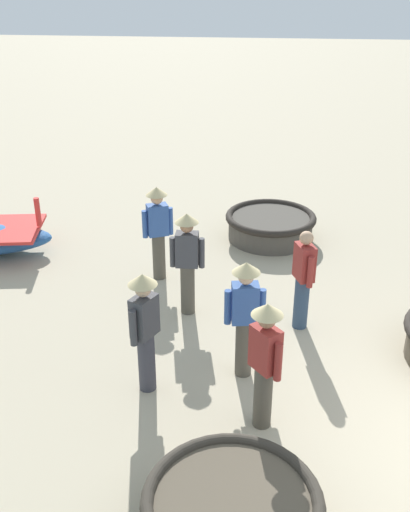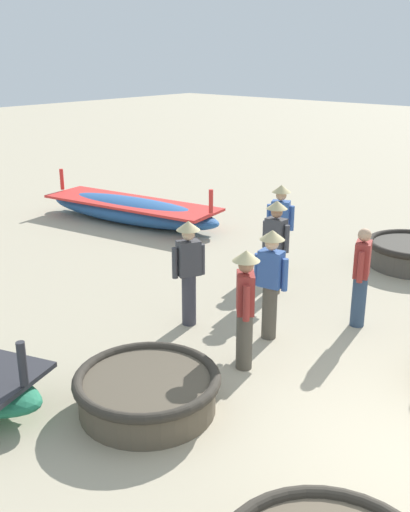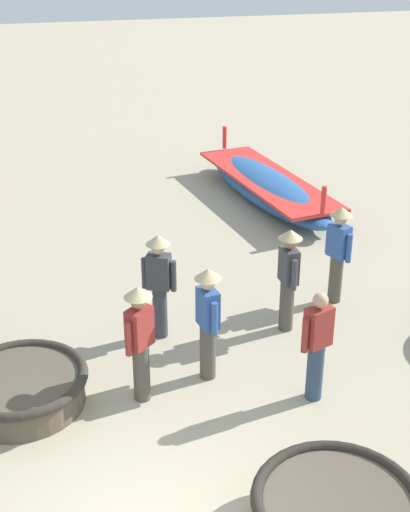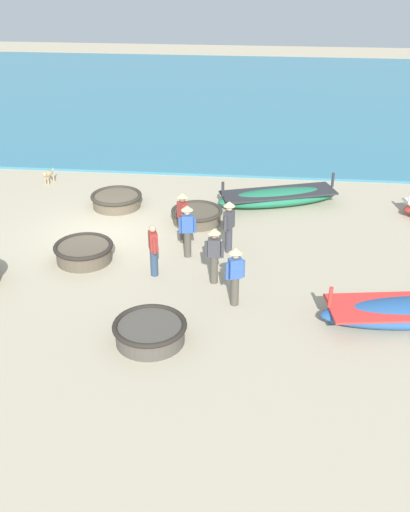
# 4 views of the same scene
# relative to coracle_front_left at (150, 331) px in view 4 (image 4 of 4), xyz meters

# --- Properties ---
(ground_plane) EXTENTS (80.00, 80.00, 0.00)m
(ground_plane) POSITION_rel_coracle_front_left_xyz_m (-5.57, -2.61, -0.28)
(ground_plane) COLOR tan
(sea) EXTENTS (28.00, 52.00, 0.10)m
(sea) POSITION_rel_coracle_front_left_xyz_m (-25.38, 1.39, -0.23)
(sea) COLOR teal
(sea) RESTS_ON ground
(coracle_front_left) EXTENTS (1.78, 1.78, 0.52)m
(coracle_front_left) POSITION_rel_coracle_front_left_xyz_m (0.00, 0.00, 0.00)
(coracle_front_left) COLOR #4C473F
(coracle_front_left) RESTS_ON ground
(coracle_nearest) EXTENTS (1.83, 1.83, 0.49)m
(coracle_nearest) POSITION_rel_coracle_front_left_xyz_m (-7.94, -2.71, -0.02)
(coracle_nearest) COLOR brown
(coracle_nearest) RESTS_ON ground
(coracle_far_right) EXTENTS (1.77, 1.77, 0.54)m
(coracle_far_right) POSITION_rel_coracle_front_left_xyz_m (-3.83, -2.72, 0.01)
(coracle_far_right) COLOR brown
(coracle_far_right) RESTS_ON ground
(coracle_weathered) EXTENTS (1.75, 1.75, 0.48)m
(coracle_weathered) POSITION_rel_coracle_front_left_xyz_m (-6.91, 0.31, -0.02)
(coracle_weathered) COLOR brown
(coracle_weathered) RESTS_ON ground
(long_boat_ochre_hull) EXTENTS (2.54, 4.62, 1.06)m
(long_boat_ochre_hull) POSITION_rel_coracle_front_left_xyz_m (-8.69, 3.06, 0.03)
(long_boat_ochre_hull) COLOR #237551
(long_boat_ochre_hull) RESTS_ON ground
(fisherman_crouching) EXTENTS (0.50, 0.33, 1.57)m
(fisherman_crouching) POSITION_rel_coracle_front_left_xyz_m (-3.17, -0.47, 0.55)
(fisherman_crouching) COLOR #2D425B
(fisherman_crouching) RESTS_ON ground
(fisherman_standing_left) EXTENTS (0.42, 0.39, 1.67)m
(fisherman_standing_left) POSITION_rel_coracle_front_left_xyz_m (-5.37, 0.06, 0.67)
(fisherman_standing_left) COLOR #4C473D
(fisherman_standing_left) RESTS_ON ground
(fisherman_by_coracle) EXTENTS (0.48, 0.36, 1.67)m
(fisherman_by_coracle) POSITION_rel_coracle_front_left_xyz_m (-4.84, 1.54, 0.67)
(fisherman_by_coracle) COLOR #383842
(fisherman_by_coracle) RESTS_ON ground
(fisherman_hauling) EXTENTS (0.36, 0.49, 1.67)m
(fisherman_hauling) POSITION_rel_coracle_front_left_xyz_m (-1.85, 1.90, 0.67)
(fisherman_hauling) COLOR #4C473D
(fisherman_hauling) RESTS_ON ground
(fisherman_with_hat) EXTENTS (0.36, 0.53, 1.67)m
(fisherman_with_hat) POSITION_rel_coracle_front_left_xyz_m (-2.93, 1.26, 0.67)
(fisherman_with_hat) COLOR #4C473D
(fisherman_with_hat) RESTS_ON ground
(fisherman_standing_right) EXTENTS (0.36, 0.52, 1.67)m
(fisherman_standing_right) POSITION_rel_coracle_front_left_xyz_m (-4.41, 0.33, 0.67)
(fisherman_standing_right) COLOR #4C473D
(fisherman_standing_right) RESTS_ON ground
(dog) EXTENTS (0.67, 0.34, 0.55)m
(dog) POSITION_rel_coracle_front_left_xyz_m (-9.93, -5.92, 0.09)
(dog) COLOR tan
(dog) RESTS_ON ground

